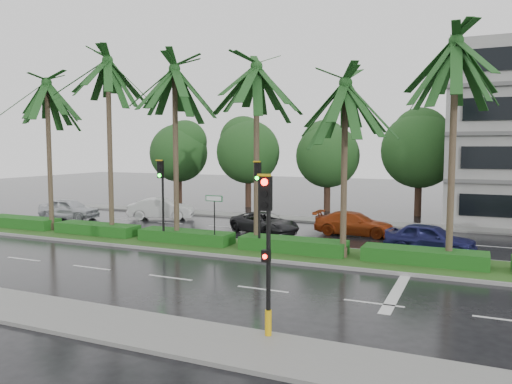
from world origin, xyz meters
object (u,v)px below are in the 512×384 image
at_px(car_blue, 430,238).
at_px(street_sign, 214,208).
at_px(car_white, 161,209).
at_px(car_darkgrey, 265,223).
at_px(signal_near, 267,249).
at_px(car_silver, 69,209).
at_px(car_red, 354,224).
at_px(signal_median_left, 162,189).

bearing_deg(car_blue, street_sign, 119.52).
relative_size(car_white, car_darkgrey, 1.00).
bearing_deg(car_blue, car_white, 87.23).
distance_m(street_sign, car_darkgrey, 5.56).
distance_m(signal_near, car_darkgrey, 16.64).
bearing_deg(car_silver, car_red, -91.14).
height_order(car_darkgrey, car_red, car_red).
relative_size(signal_near, car_red, 0.93).
bearing_deg(car_silver, street_sign, -115.73).
relative_size(signal_near, car_white, 0.95).
distance_m(signal_near, street_sign, 12.11).
xyz_separation_m(signal_near, car_silver, (-21.65, 15.02, -1.76)).
relative_size(signal_near, car_silver, 1.00).
distance_m(signal_median_left, car_blue, 13.71).
relative_size(car_darkgrey, car_blue, 1.07).
relative_size(signal_near, signal_median_left, 1.00).
bearing_deg(car_white, car_blue, -124.98).
height_order(signal_median_left, car_silver, signal_median_left).
xyz_separation_m(signal_near, street_sign, (-7.00, 9.87, -0.38)).
relative_size(car_silver, car_blue, 1.02).
xyz_separation_m(car_silver, car_darkgrey, (15.15, 0.19, -0.11)).
bearing_deg(street_sign, car_white, 137.87).
height_order(car_red, car_blue, car_blue).
distance_m(signal_near, car_white, 23.62).
bearing_deg(signal_near, car_blue, 77.37).
bearing_deg(car_darkgrey, car_silver, 115.70).
xyz_separation_m(street_sign, car_white, (-8.60, 7.78, -1.37)).
bearing_deg(car_darkgrey, signal_near, -131.86).
xyz_separation_m(signal_median_left, car_white, (-5.60, 7.96, -2.24)).
relative_size(signal_median_left, car_red, 0.93).
relative_size(signal_near, car_darkgrey, 0.95).
relative_size(car_silver, car_red, 0.93).
xyz_separation_m(street_sign, car_blue, (10.00, 3.52, -1.40)).
bearing_deg(car_white, car_red, -115.29).
height_order(street_sign, car_darkgrey, street_sign).
height_order(car_white, car_red, car_white).
bearing_deg(car_darkgrey, car_blue, -75.81).
bearing_deg(car_red, signal_median_left, 131.27).
distance_m(car_silver, car_red, 20.23).
xyz_separation_m(signal_near, signal_median_left, (-10.00, 9.69, 0.49)).
bearing_deg(street_sign, signal_median_left, -176.53).
height_order(signal_near, car_red, signal_near).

